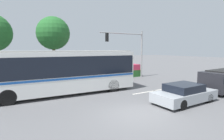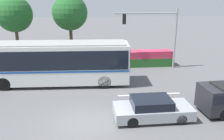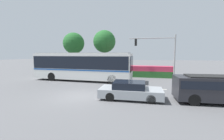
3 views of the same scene
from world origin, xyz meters
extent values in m
plane|color=#5B5B5E|center=(0.00, 0.00, 0.00)|extent=(140.00, 140.00, 0.00)
cube|color=silver|center=(-2.38, 6.27, 1.74)|extent=(11.81, 3.05, 2.97)
cube|color=black|center=(-2.38, 6.27, 2.21)|extent=(11.58, 3.08, 1.43)
cube|color=#194C9E|center=(-2.38, 6.27, 1.38)|extent=(11.69, 3.08, 0.14)
cube|color=black|center=(3.49, 6.03, 2.09)|extent=(0.15, 2.18, 1.66)
cube|color=#9D9D99|center=(-2.38, 6.27, 3.27)|extent=(11.33, 2.83, 0.10)
cylinder|color=black|center=(1.65, 7.24, 0.50)|extent=(1.01, 0.34, 1.00)
cylinder|color=black|center=(1.55, 4.97, 0.50)|extent=(1.01, 0.34, 1.00)
cylinder|color=black|center=(-5.72, 7.54, 0.50)|extent=(1.01, 0.34, 1.00)
cylinder|color=black|center=(-5.82, 5.28, 0.50)|extent=(1.01, 0.34, 1.00)
cube|color=#9EA3A8|center=(3.96, 0.06, 0.47)|extent=(4.39, 1.94, 0.60)
cube|color=black|center=(3.85, 0.06, 1.00)|extent=(2.21, 1.69, 0.47)
cylinder|color=black|center=(5.31, 0.92, 0.30)|extent=(0.61, 0.23, 0.61)
cylinder|color=black|center=(5.33, -0.76, 0.30)|extent=(0.61, 0.23, 0.61)
cylinder|color=black|center=(2.64, 0.89, 0.30)|extent=(0.61, 0.23, 0.61)
cylinder|color=black|center=(2.66, -0.79, 0.30)|extent=(0.61, 0.23, 0.61)
cube|color=#232328|center=(9.28, 0.34, 0.97)|extent=(4.78, 2.10, 1.49)
cube|color=black|center=(9.28, 0.34, 1.29)|extent=(4.60, 2.13, 0.51)
cube|color=black|center=(9.28, 0.34, 1.75)|extent=(3.36, 1.66, 0.08)
cylinder|color=black|center=(7.83, 1.08, 0.37)|extent=(0.75, 0.30, 0.74)
cylinder|color=black|center=(7.91, -0.54, 0.37)|extent=(0.75, 0.30, 0.74)
cylinder|color=gray|center=(8.57, 9.79, 2.80)|extent=(0.18, 0.18, 5.60)
cylinder|color=gray|center=(5.69, 9.79, 5.19)|extent=(5.75, 0.12, 0.12)
cube|color=black|center=(3.70, 9.79, 4.69)|extent=(0.30, 0.22, 0.90)
cylinder|color=red|center=(3.70, 9.91, 4.99)|extent=(0.18, 0.02, 0.18)
cylinder|color=yellow|center=(3.70, 9.91, 4.69)|extent=(0.18, 0.02, 0.18)
cylinder|color=green|center=(3.70, 9.91, 4.39)|extent=(0.18, 0.02, 0.18)
cube|color=#286028|center=(4.63, 10.71, 0.42)|extent=(8.18, 1.39, 0.84)
cube|color=#CC3351|center=(4.63, 10.71, 1.18)|extent=(8.01, 1.32, 0.69)
cylinder|color=brown|center=(-6.76, 13.03, 1.84)|extent=(0.32, 0.32, 3.69)
sphere|color=#236028|center=(-6.76, 13.03, 4.95)|extent=(3.52, 3.52, 3.52)
cylinder|color=brown|center=(-1.31, 12.49, 1.93)|extent=(0.32, 0.32, 3.86)
sphere|color=#236028|center=(-1.31, 12.49, 5.11)|extent=(3.47, 3.47, 3.47)
cube|color=silver|center=(3.58, 3.44, 0.01)|extent=(2.40, 0.16, 0.01)
cube|color=silver|center=(5.68, 3.50, 0.01)|extent=(2.40, 0.16, 0.01)
camera|label=1|loc=(-5.79, -7.13, 3.45)|focal=28.54mm
camera|label=2|loc=(0.48, -11.88, 6.69)|focal=38.36mm
camera|label=3|loc=(4.87, -10.41, 3.19)|focal=24.06mm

